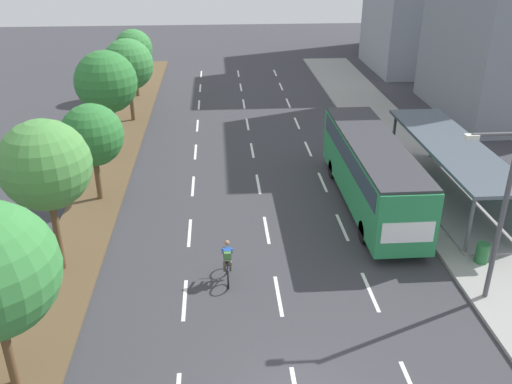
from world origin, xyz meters
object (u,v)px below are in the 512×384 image
object	(u,v)px
bus_shelter	(455,166)
median_tree_third	(92,135)
bus	(372,167)
median_tree_fourth	(106,82)
streetlight	(499,206)
trash_bin	(482,253)
median_tree_second	(45,165)
median_tree_fifth	(128,65)
cyclist	(228,262)
median_tree_farthest	(134,49)

from	to	relation	value
bus_shelter	median_tree_third	bearing A→B (deg)	176.02
bus	median_tree_third	distance (m)	13.52
median_tree_third	median_tree_fourth	xyz separation A→B (m)	(-0.30, 6.28, 0.97)
streetlight	trash_bin	bearing A→B (deg)	65.33
median_tree_second	median_tree_fifth	size ratio (longest dim) A/B	1.09
median_tree_second	median_tree_fourth	size ratio (longest dim) A/B	1.01
median_tree_fifth	streetlight	bearing A→B (deg)	-54.82
cyclist	median_tree_fifth	size ratio (longest dim) A/B	0.32
bus_shelter	median_tree_fourth	world-z (taller)	median_tree_fourth
bus	cyclist	world-z (taller)	bus
median_tree_second	median_tree_farthest	bearing A→B (deg)	90.07
bus_shelter	median_tree_fifth	bearing A→B (deg)	141.91
median_tree_farthest	bus	bearing A→B (deg)	-55.98
median_tree_farthest	streetlight	distance (m)	32.41
bus_shelter	median_tree_farthest	size ratio (longest dim) A/B	2.16
cyclist	median_tree_fourth	xyz separation A→B (m)	(-6.54, 13.72, 3.65)
bus	cyclist	distance (m)	9.34
cyclist	median_tree_fourth	world-z (taller)	median_tree_fourth
cyclist	median_tree_farthest	bearing A→B (deg)	104.15
bus	median_tree_second	xyz separation A→B (m)	(-13.71, -4.76, 2.50)
median_tree_fourth	trash_bin	size ratio (longest dim) A/B	7.22
median_tree_third	cyclist	bearing A→B (deg)	-50.00
median_tree_fourth	bus	bearing A→B (deg)	-29.71
median_tree_fourth	streetlight	size ratio (longest dim) A/B	0.94
bus_shelter	median_tree_farthest	distance (m)	27.04
median_tree_fourth	median_tree_fifth	xyz separation A→B (m)	(0.35, 6.28, -0.40)
bus_shelter	median_tree_farthest	bearing A→B (deg)	131.92
median_tree_third	median_tree_farthest	xyz separation A→B (m)	(-0.38, 18.84, 0.43)
bus_shelter	median_tree_third	distance (m)	17.75
bus	median_tree_farthest	world-z (taller)	median_tree_farthest
median_tree_second	median_tree_fourth	world-z (taller)	median_tree_second
cyclist	median_tree_farthest	world-z (taller)	median_tree_farthest
median_tree_fourth	trash_bin	xyz separation A→B (m)	(16.86, -13.43, -3.87)
bus_shelter	median_tree_second	world-z (taller)	median_tree_second
streetlight	median_tree_second	bearing A→B (deg)	168.88
bus_shelter	median_tree_fourth	xyz separation A→B (m)	(-17.94, 7.51, 2.58)
cyclist	median_tree_third	distance (m)	10.08
median_tree_fifth	median_tree_fourth	bearing A→B (deg)	-93.21
cyclist	bus_shelter	bearing A→B (deg)	28.61
median_tree_fourth	trash_bin	world-z (taller)	median_tree_fourth
bus	trash_bin	bearing A→B (deg)	-60.42
bus	trash_bin	world-z (taller)	bus
bus	median_tree_second	size ratio (longest dim) A/B	1.83
median_tree_second	median_tree_third	world-z (taller)	median_tree_second
median_tree_fourth	median_tree_fifth	bearing A→B (deg)	86.79
median_tree_third	trash_bin	world-z (taller)	median_tree_third
cyclist	median_tree_farthest	distance (m)	27.28
bus_shelter	trash_bin	xyz separation A→B (m)	(-1.08, -5.92, -1.29)
cyclist	trash_bin	world-z (taller)	cyclist
bus	streetlight	xyz separation A→B (m)	(2.17, -7.88, 1.82)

